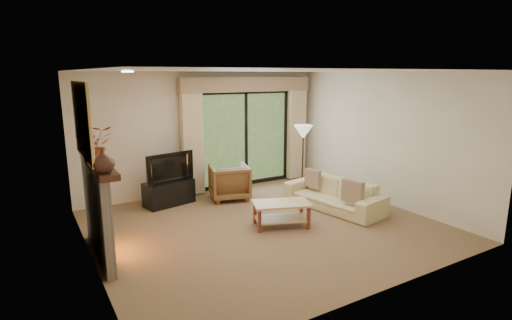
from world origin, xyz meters
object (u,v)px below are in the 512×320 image
media_console (169,193)px  sofa (334,194)px  armchair (229,182)px  coffee_table (281,214)px

media_console → sofa: size_ratio=0.49×
armchair → coffee_table: size_ratio=0.84×
media_console → coffee_table: media_console is taller
armchair → sofa: size_ratio=0.40×
armchair → sofa: (1.43, -1.60, -0.07)m
media_console → sofa: 3.23m
armchair → sofa: armchair is taller
media_console → coffee_table: (1.26, -2.11, -0.03)m
media_console → coffee_table: size_ratio=1.02×
media_console → sofa: sofa is taller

